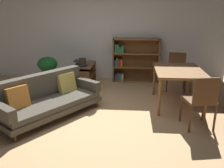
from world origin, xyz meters
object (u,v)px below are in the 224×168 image
object	(u,v)px
dining_chair_near	(177,69)
bookshelf	(133,60)
fabric_couch	(47,98)
open_laptop	(82,63)
potted_floor_plant	(48,67)
desk_speaker	(82,62)
dining_table	(178,73)
dining_chair_far	(201,99)
media_console	(84,75)

from	to	relation	value
dining_chair_near	bookshelf	bearing A→B (deg)	145.78
bookshelf	fabric_couch	bearing A→B (deg)	-123.17
bookshelf	open_laptop	bearing A→B (deg)	-157.27
fabric_couch	bookshelf	bearing A→B (deg)	56.83
fabric_couch	dining_chair_near	size ratio (longest dim) A/B	2.23
potted_floor_plant	bookshelf	size ratio (longest dim) A/B	0.63
desk_speaker	potted_floor_plant	bearing A→B (deg)	177.32
dining_chair_near	bookshelf	distance (m)	1.28
dining_table	dining_chair_far	bearing A→B (deg)	-79.38
potted_floor_plant	dining_table	bearing A→B (deg)	-16.71
dining_chair_far	media_console	bearing A→B (deg)	138.35
dining_chair_near	dining_chair_far	bearing A→B (deg)	-88.73
desk_speaker	open_laptop	bearing A→B (deg)	102.47
potted_floor_plant	dining_chair_far	bearing A→B (deg)	-30.83
dining_chair_near	fabric_couch	bearing A→B (deg)	-147.15
fabric_couch	potted_floor_plant	world-z (taller)	potted_floor_plant
dining_table	dining_chair_near	size ratio (longest dim) A/B	1.39
desk_speaker	dining_chair_near	distance (m)	2.30
media_console	potted_floor_plant	bearing A→B (deg)	-169.94
dining_table	media_console	bearing A→B (deg)	153.60
dining_table	open_laptop	bearing A→B (deg)	152.26
fabric_couch	bookshelf	xyz separation A→B (m)	(1.59, 2.43, 0.23)
dining_chair_near	dining_chair_far	distance (m)	2.00
fabric_couch	dining_table	size ratio (longest dim) A/B	1.61
desk_speaker	dining_chair_near	size ratio (longest dim) A/B	0.23
open_laptop	dining_chair_near	world-z (taller)	dining_chair_near
desk_speaker	dining_chair_near	xyz separation A→B (m)	(2.29, 0.11, -0.15)
fabric_couch	media_console	size ratio (longest dim) A/B	2.03
desk_speaker	potted_floor_plant	xyz separation A→B (m)	(-0.90, 0.04, -0.15)
media_console	dining_chair_near	xyz separation A→B (m)	(2.31, -0.09, 0.23)
media_console	dining_table	xyz separation A→B (m)	(2.16, -1.07, 0.40)
media_console	bookshelf	bearing A→B (deg)	26.88
dining_chair_far	bookshelf	distance (m)	2.94
dining_table	dining_chair_far	size ratio (longest dim) A/B	1.38
fabric_couch	media_console	xyz separation A→B (m)	(0.34, 1.80, -0.06)
media_console	desk_speaker	size ratio (longest dim) A/B	4.79
potted_floor_plant	dining_chair_far	distance (m)	3.77
desk_speaker	media_console	bearing A→B (deg)	94.36
open_laptop	dining_table	size ratio (longest dim) A/B	0.31
potted_floor_plant	dining_chair_near	size ratio (longest dim) A/B	0.86
dining_chair_near	dining_chair_far	xyz separation A→B (m)	(0.04, -2.00, 0.01)
fabric_couch	potted_floor_plant	distance (m)	1.74
open_laptop	dining_chair_far	size ratio (longest dim) A/B	0.43
media_console	desk_speaker	world-z (taller)	desk_speaker
desk_speaker	dining_table	bearing A→B (deg)	-22.14
media_console	bookshelf	world-z (taller)	bookshelf
fabric_couch	open_laptop	bearing A→B (deg)	81.15
potted_floor_plant	dining_table	world-z (taller)	potted_floor_plant
media_console	open_laptop	size ratio (longest dim) A/B	2.54
media_console	dining_chair_near	world-z (taller)	dining_chair_near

